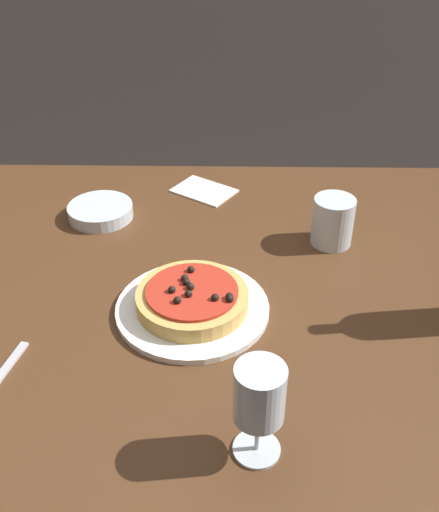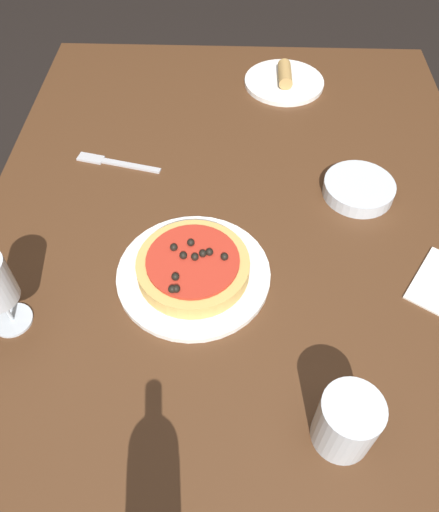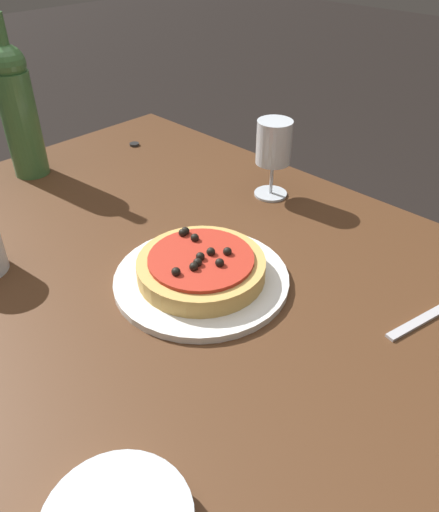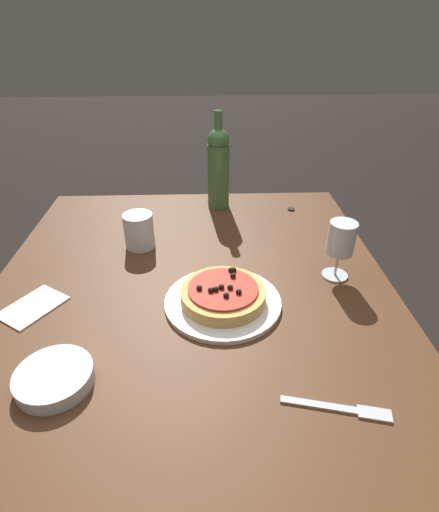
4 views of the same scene
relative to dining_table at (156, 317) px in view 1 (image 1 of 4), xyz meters
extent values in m
cube|color=#4C2D19|center=(0.00, 0.00, 0.06)|extent=(1.49, 1.04, 0.03)
cylinder|color=#4C2D19|center=(0.69, 0.46, -0.32)|extent=(0.06, 0.06, 0.74)
cylinder|color=white|center=(0.08, -0.08, 0.09)|extent=(0.28, 0.28, 0.01)
cylinder|color=tan|center=(0.08, -0.08, 0.11)|extent=(0.20, 0.20, 0.03)
cylinder|color=#B72D1E|center=(0.08, -0.08, 0.13)|extent=(0.17, 0.17, 0.01)
sphere|color=black|center=(0.07, -0.05, 0.13)|extent=(0.01, 0.01, 0.01)
sphere|color=black|center=(0.15, -0.11, 0.13)|extent=(0.01, 0.01, 0.01)
sphere|color=black|center=(0.05, -0.08, 0.13)|extent=(0.01, 0.01, 0.01)
sphere|color=black|center=(0.08, -0.02, 0.13)|extent=(0.01, 0.01, 0.01)
sphere|color=black|center=(0.06, -0.11, 0.13)|extent=(0.01, 0.01, 0.01)
sphere|color=black|center=(0.12, -0.10, 0.13)|extent=(0.01, 0.01, 0.01)
sphere|color=black|center=(0.15, -0.10, 0.13)|extent=(0.01, 0.01, 0.01)
sphere|color=black|center=(0.08, -0.07, 0.13)|extent=(0.01, 0.01, 0.01)
sphere|color=black|center=(0.07, -0.06, 0.13)|extent=(0.01, 0.01, 0.01)
sphere|color=black|center=(0.08, -0.09, 0.13)|extent=(0.01, 0.01, 0.01)
cylinder|color=silver|center=(0.19, -0.38, 0.08)|extent=(0.07, 0.07, 0.00)
cylinder|color=silver|center=(0.19, -0.38, 0.12)|extent=(0.01, 0.01, 0.07)
cylinder|color=silver|center=(0.19, -0.38, 0.20)|extent=(0.07, 0.07, 0.09)
cylinder|color=silver|center=(0.36, 0.16, 0.13)|extent=(0.09, 0.09, 0.10)
cylinder|color=silver|center=(-0.15, 0.25, 0.10)|extent=(0.15, 0.15, 0.03)
cube|color=#B7B7BC|center=(-0.22, -0.24, 0.08)|extent=(0.04, 0.14, 0.00)
cube|color=silver|center=(0.08, 0.38, 0.08)|extent=(0.17, 0.16, 0.00)
camera|label=1|loc=(0.14, -0.92, 0.79)|focal=42.00mm
camera|label=2|loc=(0.63, -0.01, 0.82)|focal=35.00mm
camera|label=3|loc=(-0.38, 0.35, 0.58)|focal=35.00mm
camera|label=4|loc=(-0.68, -0.04, 0.69)|focal=28.00mm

